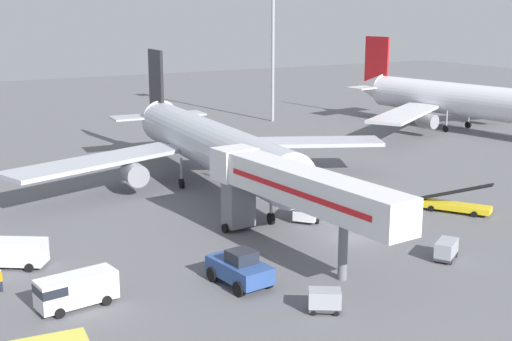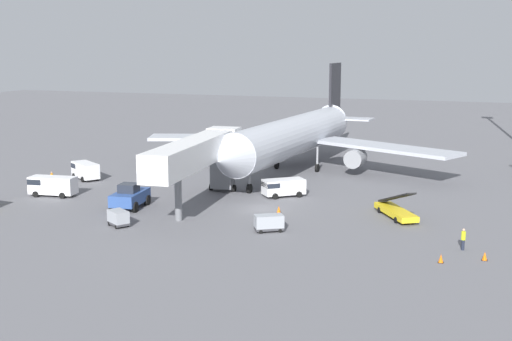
# 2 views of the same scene
# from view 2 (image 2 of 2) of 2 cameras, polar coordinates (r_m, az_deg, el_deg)

# --- Properties ---
(ground_plane) EXTENTS (300.00, 300.00, 0.00)m
(ground_plane) POSITION_cam_2_polar(r_m,az_deg,el_deg) (70.43, 0.55, -3.27)
(ground_plane) COLOR slate
(airplane_at_gate) EXTENTS (44.47, 46.03, 14.13)m
(airplane_at_gate) POSITION_cam_2_polar(r_m,az_deg,el_deg) (90.91, 3.35, 2.98)
(airplane_at_gate) COLOR #B7BCC6
(airplane_at_gate) RESTS_ON ground
(jet_bridge) EXTENTS (5.03, 22.14, 7.40)m
(jet_bridge) POSITION_cam_2_polar(r_m,az_deg,el_deg) (70.98, -4.78, 1.43)
(jet_bridge) COLOR silver
(jet_bridge) RESTS_ON ground
(pushback_tug) EXTENTS (3.36, 5.44, 2.66)m
(pushback_tug) POSITION_cam_2_polar(r_m,az_deg,el_deg) (71.75, -10.62, -2.18)
(pushback_tug) COLOR #2D4C8E
(pushback_tug) RESTS_ON ground
(belt_loader_truck) EXTENTS (5.17, 6.74, 3.24)m
(belt_loader_truck) POSITION_cam_2_polar(r_m,az_deg,el_deg) (68.25, 11.74, -3.28)
(belt_loader_truck) COLOR yellow
(belt_loader_truck) RESTS_ON ground
(service_van_mid_right) EXTENTS (5.48, 2.75, 2.23)m
(service_van_mid_right) POSITION_cam_2_polar(r_m,az_deg,el_deg) (79.67, -16.90, -1.18)
(service_van_mid_right) COLOR white
(service_van_mid_right) RESTS_ON ground
(service_van_rear_left) EXTENTS (4.93, 4.58, 1.96)m
(service_van_rear_left) POSITION_cam_2_polar(r_m,az_deg,el_deg) (76.04, 2.25, -1.38)
(service_van_rear_left) COLOR white
(service_van_rear_left) RESTS_ON ground
(service_van_far_right) EXTENTS (4.94, 4.20, 2.15)m
(service_van_far_right) POSITION_cam_2_polar(r_m,az_deg,el_deg) (88.55, -14.26, 0.07)
(service_van_far_right) COLOR white
(service_van_far_right) RESTS_ON ground
(baggage_cart_mid_center) EXTENTS (2.50, 2.26, 1.53)m
(baggage_cart_mid_center) POSITION_cam_2_polar(r_m,az_deg,el_deg) (64.91, -11.56, -3.92)
(baggage_cart_mid_center) COLOR #38383D
(baggage_cart_mid_center) RESTS_ON ground
(baggage_cart_far_left) EXTENTS (2.91, 2.50, 1.55)m
(baggage_cart_far_left) POSITION_cam_2_polar(r_m,az_deg,el_deg) (61.88, 1.10, -4.41)
(baggage_cart_far_left) COLOR #38383D
(baggage_cart_far_left) RESTS_ON ground
(ground_crew_worker_foreground) EXTENTS (0.36, 0.36, 1.86)m
(ground_crew_worker_foreground) POSITION_cam_2_polar(r_m,az_deg,el_deg) (58.88, 17.12, -5.53)
(ground_crew_worker_foreground) COLOR #1E2333
(ground_crew_worker_foreground) RESTS_ON ground
(ground_crew_worker_midground) EXTENTS (0.44, 0.44, 1.64)m
(ground_crew_worker_midground) POSITION_cam_2_polar(r_m,az_deg,el_deg) (86.06, -16.87, -0.60)
(ground_crew_worker_midground) COLOR #1E2333
(ground_crew_worker_midground) RESTS_ON ground
(safety_cone_alpha) EXTENTS (0.47, 0.47, 0.71)m
(safety_cone_alpha) POSITION_cam_2_polar(r_m,az_deg,el_deg) (56.85, 18.77, -6.87)
(safety_cone_alpha) COLOR black
(safety_cone_alpha) RESTS_ON ground
(safety_cone_bravo) EXTENTS (0.48, 0.48, 0.73)m
(safety_cone_bravo) POSITION_cam_2_polar(r_m,az_deg,el_deg) (68.77, 1.94, -3.31)
(safety_cone_bravo) COLOR black
(safety_cone_bravo) RESTS_ON ground
(safety_cone_charlie) EXTENTS (0.46, 0.46, 0.69)m
(safety_cone_charlie) POSITION_cam_2_polar(r_m,az_deg,el_deg) (55.24, 15.36, -7.19)
(safety_cone_charlie) COLOR black
(safety_cone_charlie) RESTS_ON ground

